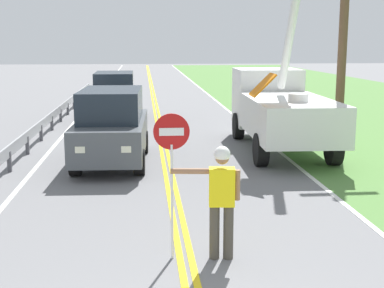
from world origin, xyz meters
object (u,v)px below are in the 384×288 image
flagger_worker (221,195)px  oncoming_suv_second (115,96)px  utility_bucket_truck (279,104)px  utility_pole_near (344,24)px  oncoming_suv_nearest (112,126)px  stop_sign_paddle (172,153)px

flagger_worker → oncoming_suv_second: size_ratio=0.39×
utility_bucket_truck → utility_pole_near: (1.98, -0.09, 2.52)m
oncoming_suv_second → utility_pole_near: bearing=-42.3°
flagger_worker → oncoming_suv_nearest: (-2.08, 7.10, 0.01)m
flagger_worker → oncoming_suv_second: (-2.43, 15.64, 0.01)m
utility_bucket_truck → utility_pole_near: utility_pole_near is taller
stop_sign_paddle → oncoming_suv_second: (-1.67, 15.56, -0.65)m
stop_sign_paddle → oncoming_suv_nearest: size_ratio=0.50×
utility_bucket_truck → flagger_worker: bearing=-109.5°
flagger_worker → oncoming_suv_nearest: size_ratio=0.39×
stop_sign_paddle → utility_pole_near: (5.88, 8.70, 2.25)m
stop_sign_paddle → utility_bucket_truck: size_ratio=0.34×
oncoming_suv_second → utility_pole_near: (7.55, -6.87, 2.89)m
oncoming_suv_second → utility_pole_near: utility_pole_near is taller
stop_sign_paddle → oncoming_suv_nearest: 7.17m
flagger_worker → oncoming_suv_second: bearing=98.8°
utility_pole_near → stop_sign_paddle: bearing=-124.1°
flagger_worker → stop_sign_paddle: stop_sign_paddle is taller
oncoming_suv_second → utility_bucket_truck: bearing=-50.6°
utility_pole_near → oncoming_suv_second: bearing=137.7°
flagger_worker → oncoming_suv_nearest: bearing=106.3°
stop_sign_paddle → utility_pole_near: bearing=55.9°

